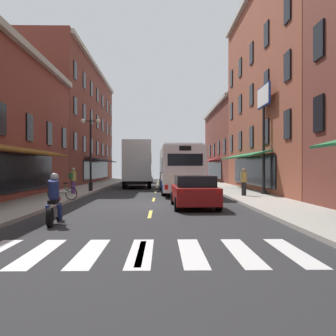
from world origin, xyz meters
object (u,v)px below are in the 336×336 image
sedan_near (144,177)px  street_lamp_twin (91,151)px  transit_bus (179,169)px  pedestrian_near (73,180)px  box_truck (137,165)px  motorcycle_rider (54,202)px  billboard_sign (264,113)px  bicycle_near (62,193)px  pedestrian_mid (244,181)px  sedan_mid (194,191)px

sedan_near → street_lamp_twin: 17.32m
transit_bus → pedestrian_near: transit_bus is taller
box_truck → motorcycle_rider: bearing=-93.4°
billboard_sign → pedestrian_near: 13.08m
transit_bus → bicycle_near: 9.96m
billboard_sign → transit_bus: bearing=148.6°
transit_bus → street_lamp_twin: size_ratio=2.14×
billboard_sign → transit_bus: size_ratio=0.63×
motorcycle_rider → box_truck: bearing=86.6°
bicycle_near → pedestrian_mid: (10.20, 2.80, 0.49)m
billboard_sign → street_lamp_twin: size_ratio=1.34×
street_lamp_twin → pedestrian_near: bearing=-102.4°
pedestrian_near → street_lamp_twin: (0.60, 2.74, 2.00)m
sedan_mid → bicycle_near: (-6.70, 2.54, -0.24)m
billboard_sign → street_lamp_twin: 12.35m
box_truck → pedestrian_mid: (7.21, -11.17, -1.11)m
billboard_sign → sedan_mid: 9.66m
transit_bus → motorcycle_rider: 15.53m
sedan_mid → pedestrian_mid: bearing=56.8°
box_truck → motorcycle_rider: 21.33m
transit_bus → motorcycle_rider: bearing=-107.8°
box_truck → pedestrian_mid: box_truck is taller
bicycle_near → sedan_mid: bearing=-20.7°
sedan_mid → motorcycle_rider: motorcycle_rider is taller
billboard_sign → pedestrian_mid: billboard_sign is taller
billboard_sign → bicycle_near: bearing=-160.3°
box_truck → pedestrian_mid: bearing=-57.2°
sedan_near → sedan_mid: 26.92m
box_truck → sedan_mid: size_ratio=1.71×
billboard_sign → sedan_near: size_ratio=1.61×
sedan_near → sedan_mid: (3.52, -26.69, 0.06)m
motorcycle_rider → transit_bus: bearing=72.2°
sedan_mid → pedestrian_near: 10.12m
billboard_sign → motorcycle_rider: bearing=-131.3°
box_truck → street_lamp_twin: (-2.91, -6.70, 0.93)m
street_lamp_twin → pedestrian_mid: bearing=-23.8°
box_truck → sedan_near: size_ratio=1.70×
billboard_sign → box_truck: billboard_sign is taller
sedan_near → pedestrian_near: bearing=-100.7°
billboard_sign → pedestrian_mid: bearing=-138.7°
box_truck → billboard_sign: bearing=-47.9°
sedan_near → billboard_sign: bearing=-66.6°
pedestrian_near → street_lamp_twin: street_lamp_twin is taller
sedan_near → bicycle_near: 24.36m
street_lamp_twin → billboard_sign: bearing=-14.6°
sedan_mid → bicycle_near: size_ratio=2.59×
sedan_near → box_truck: bearing=-91.1°
transit_bus → street_lamp_twin: 6.51m
transit_bus → sedan_near: transit_bus is taller
sedan_mid → pedestrian_near: pedestrian_near is taller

